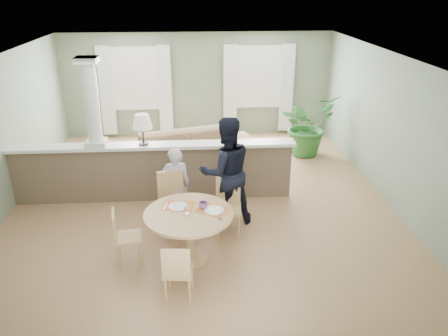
{
  "coord_description": "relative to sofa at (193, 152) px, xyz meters",
  "views": [
    {
      "loc": [
        -0.11,
        -7.42,
        3.88
      ],
      "look_at": [
        0.34,
        -1.0,
        1.11
      ],
      "focal_mm": 35.0,
      "sensor_mm": 36.0,
      "label": 1
    }
  ],
  "objects": [
    {
      "name": "child_person",
      "position": [
        -0.29,
        -2.22,
        0.27
      ],
      "size": [
        0.53,
        0.38,
        1.37
      ],
      "primitive_type": "imported",
      "rotation": [
        0.0,
        0.0,
        3.24
      ],
      "color": "#A8A9AE",
      "rests_on": "ground"
    },
    {
      "name": "pony_wall",
      "position": [
        -0.82,
        -1.31,
        0.29
      ],
      "size": [
        5.32,
        0.38,
        2.7
      ],
      "color": "brown",
      "rests_on": "ground"
    },
    {
      "name": "man_person",
      "position": [
        0.56,
        -2.29,
        0.53
      ],
      "size": [
        1.06,
        0.9,
        1.89
      ],
      "primitive_type": "imported",
      "rotation": [
        0.0,
        0.0,
        3.36
      ],
      "color": "black",
      "rests_on": "ground"
    },
    {
      "name": "ground",
      "position": [
        0.16,
        -1.51,
        -0.42
      ],
      "size": [
        8.0,
        8.0,
        0.0
      ],
      "primitive_type": "plane",
      "color": "#A57F57",
      "rests_on": "ground"
    },
    {
      "name": "chair_side",
      "position": [
        -1.03,
        -3.39,
        0.05
      ],
      "size": [
        0.44,
        0.44,
        0.85
      ],
      "rotation": [
        0.0,
        0.0,
        1.74
      ],
      "color": "tan",
      "rests_on": "ground"
    },
    {
      "name": "chair_far_man",
      "position": [
        0.57,
        -2.62,
        0.1
      ],
      "size": [
        0.46,
        0.46,
        0.94
      ],
      "rotation": [
        0.0,
        0.0,
        -0.09
      ],
      "color": "tan",
      "rests_on": "ground"
    },
    {
      "name": "room_shell",
      "position": [
        0.13,
        -0.89,
        1.39
      ],
      "size": [
        7.02,
        8.02,
        2.71
      ],
      "color": "gray",
      "rests_on": "ground"
    },
    {
      "name": "chair_far_boy",
      "position": [
        -0.35,
        -2.45,
        0.14
      ],
      "size": [
        0.53,
        0.53,
        1.01
      ],
      "rotation": [
        0.0,
        0.0,
        0.2
      ],
      "color": "tan",
      "rests_on": "ground"
    },
    {
      "name": "houseplant",
      "position": [
        2.72,
        0.82,
        0.31
      ],
      "size": [
        1.71,
        1.65,
        1.46
      ],
      "primitive_type": "imported",
      "rotation": [
        0.0,
        0.0,
        0.55
      ],
      "color": "#296327",
      "rests_on": "ground"
    },
    {
      "name": "chair_near",
      "position": [
        -0.22,
        -4.28,
        0.05
      ],
      "size": [
        0.42,
        0.42,
        0.85
      ],
      "rotation": [
        0.0,
        0.0,
        3.04
      ],
      "color": "tan",
      "rests_on": "ground"
    },
    {
      "name": "sofa",
      "position": [
        0.0,
        0.0,
        0.0
      ],
      "size": [
        3.06,
        1.86,
        0.84
      ],
      "primitive_type": "imported",
      "rotation": [
        0.0,
        0.0,
        0.27
      ],
      "color": "olive",
      "rests_on": "ground"
    },
    {
      "name": "dining_table",
      "position": [
        -0.06,
        -3.37,
        0.21
      ],
      "size": [
        1.31,
        1.31,
        0.89
      ],
      "rotation": [
        0.0,
        0.0,
        -0.19
      ],
      "color": "tan",
      "rests_on": "ground"
    }
  ]
}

